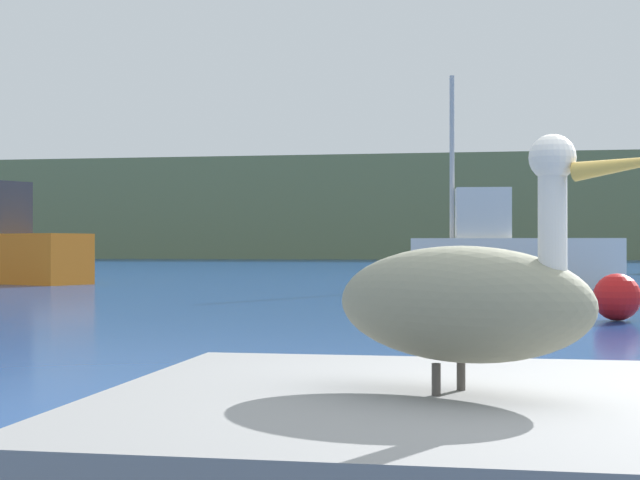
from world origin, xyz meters
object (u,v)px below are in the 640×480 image
mooring_buoy (617,297)px  fishing_boat_orange (2,249)px  pelican (465,299)px  fishing_boat_white (509,255)px

mooring_buoy → fishing_boat_orange: bearing=142.9°
pelican → fishing_boat_white: fishing_boat_white is taller
pelican → fishing_boat_white: (0.35, 21.92, -0.05)m
fishing_boat_white → pelican: bearing=84.4°
fishing_boat_white → mooring_buoy: bearing=92.5°
fishing_boat_white → mooring_buoy: fishing_boat_white is taller
fishing_boat_white → fishing_boat_orange: 13.94m
fishing_boat_orange → pelican: bearing=144.9°
mooring_buoy → pelican: bearing=-98.8°
fishing_boat_orange → fishing_boat_white: bearing=-159.0°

